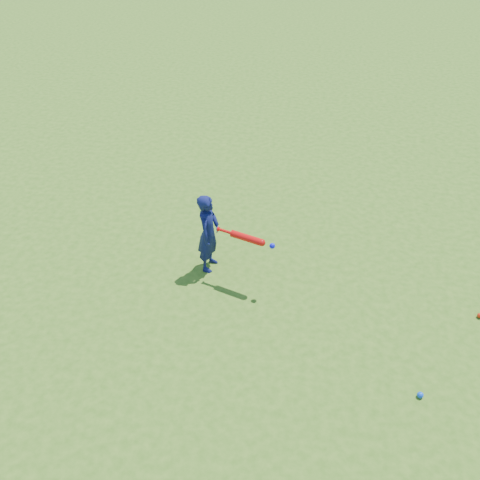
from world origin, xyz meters
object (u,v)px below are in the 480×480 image
(child, at_px, (209,233))
(ground_ball_red, at_px, (480,316))
(bat_swing, at_px, (249,239))
(ground_ball_blue, at_px, (420,395))

(child, distance_m, ground_ball_red, 3.79)
(bat_swing, bearing_deg, child, 175.36)
(ground_ball_red, distance_m, bat_swing, 3.20)
(ground_ball_red, relative_size, ground_ball_blue, 0.94)
(ground_ball_red, height_order, ground_ball_blue, ground_ball_blue)
(ground_ball_red, xyz_separation_m, bat_swing, (-3.11, 0.18, 0.74))
(child, xyz_separation_m, ground_ball_red, (3.72, -0.44, -0.57))
(child, height_order, bat_swing, child)
(bat_swing, bearing_deg, ground_ball_red, 14.80)
(bat_swing, bearing_deg, ground_ball_blue, -17.86)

